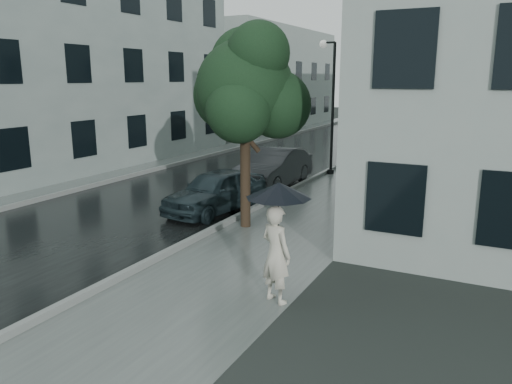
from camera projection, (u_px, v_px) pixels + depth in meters
The scene contains 14 objects.
ground at pixel (224, 268), 10.90m from camera, with size 120.00×120.00×0.00m, color black.
sidewalk at pixel (370, 175), 21.25m from camera, with size 3.50×60.00×0.01m, color slate.
kerb_near at pixel (329, 170), 22.03m from camera, with size 0.15×60.00×0.15m, color slate.
asphalt_road at pixel (258, 166), 23.57m from camera, with size 6.85×60.00×0.00m, color black.
kerb_far at pixel (196, 159), 25.08m from camera, with size 0.15×60.00×0.15m, color slate.
sidewalk_far at pixel (181, 159), 25.49m from camera, with size 1.70×60.00×0.01m, color #4C5451.
building_far_a at pixel (50, 62), 22.80m from camera, with size 7.02×20.00×9.50m.
building_far_b at pixel (260, 78), 42.15m from camera, with size 7.02×18.00×8.00m.
pedestrian at pixel (276, 254), 9.08m from camera, with size 0.67×0.44×1.83m, color #BBB7A4.
umbrella at pixel (279, 190), 8.77m from camera, with size 1.20×1.20×1.38m.
street_tree at pixel (247, 87), 13.20m from camera, with size 3.40×3.09×5.47m.
lamp_post at pixel (330, 99), 20.92m from camera, with size 0.84×0.42×5.58m.
car_near at pixel (216, 191), 15.36m from camera, with size 1.55×3.85×1.31m, color #1B2A2F.
car_far at pixel (273, 168), 18.80m from camera, with size 1.55×4.43×1.46m, color #25282B.
Camera 1 is at (5.21, -8.85, 4.06)m, focal length 35.00 mm.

